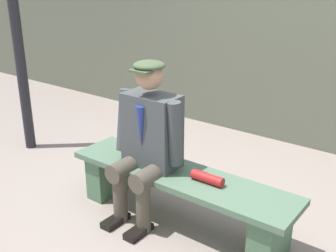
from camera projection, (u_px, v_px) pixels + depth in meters
ground_plane at (178, 221)px, 3.22m from camera, size 30.00×30.00×0.00m
bench at (179, 190)px, 3.12m from camera, size 1.82×0.44×0.42m
seated_man at (147, 138)px, 3.09m from camera, size 0.59×0.55×1.24m
rolled_magazine at (207, 178)px, 2.91m from camera, size 0.25×0.07×0.07m
stadium_wall at (295, 51)px, 4.46m from camera, size 12.00×0.24×2.04m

